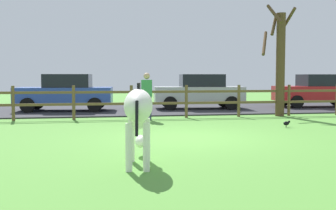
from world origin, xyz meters
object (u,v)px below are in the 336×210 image
parked_car_red (318,90)px  parked_car_silver (199,91)px  zebra (139,111)px  visitor_near_fence (147,94)px  parked_car_blue (65,92)px  bare_tree (280,60)px  crow_on_grass (287,123)px

parked_car_red → parked_car_silver: bearing=-179.9°
zebra → parked_car_red: parked_car_red is taller
visitor_near_fence → parked_car_silver: bearing=54.6°
parked_car_blue → parked_car_red: same height
bare_tree → parked_car_blue: (-8.15, 3.40, -1.29)m
visitor_near_fence → zebra: bearing=-98.6°
zebra → visitor_near_fence: size_ratio=1.18×
crow_on_grass → visitor_near_fence: (-3.83, 2.83, 0.78)m
zebra → parked_car_red: bearing=49.2°
crow_on_grass → parked_car_blue: 9.67m
crow_on_grass → parked_car_red: bearing=54.3°
zebra → parked_car_blue: size_ratio=0.46×
bare_tree → crow_on_grass: 4.20m
zebra → visitor_near_fence: visitor_near_fence is taller
zebra → parked_car_blue: parked_car_blue is taller
zebra → parked_car_silver: size_ratio=0.46×
parked_car_red → visitor_near_fence: size_ratio=2.53×
bare_tree → parked_car_red: bare_tree is taller
bare_tree → parked_car_silver: bare_tree is taller
bare_tree → parked_car_red: 5.27m
visitor_near_fence → parked_car_blue: bearing=126.6°
visitor_near_fence → bare_tree: bearing=6.7°
zebra → bare_tree: bearing=51.8°
crow_on_grass → parked_car_red: (5.03, 7.00, 0.72)m
parked_car_blue → parked_car_silver: size_ratio=1.00×
parked_car_blue → parked_car_red: size_ratio=1.00×
zebra → visitor_near_fence: bearing=81.4°
zebra → parked_car_silver: bearing=70.6°
zebra → parked_car_red: (9.97, 11.55, -0.08)m
crow_on_grass → visitor_near_fence: bearing=143.5°
parked_car_blue → parked_car_silver: bearing=1.4°
parked_car_red → crow_on_grass: bearing=-125.7°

